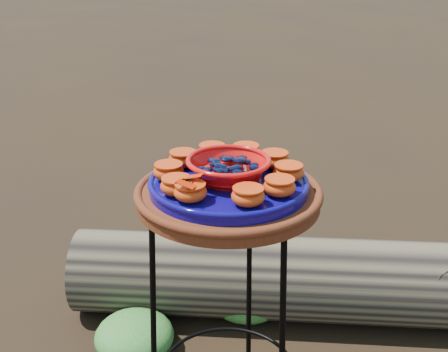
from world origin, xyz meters
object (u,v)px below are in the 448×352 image
(terracotta_saucer, at_px, (228,196))
(cobalt_plate, at_px, (228,185))
(driftwood_log, at_px, (298,279))
(red_bowl, at_px, (228,170))
(plant_stand, at_px, (228,316))

(terracotta_saucer, xyz_separation_m, cobalt_plate, (0.00, 0.00, 0.03))
(driftwood_log, bearing_deg, red_bowl, -99.95)
(cobalt_plate, height_order, red_bowl, red_bowl)
(cobalt_plate, xyz_separation_m, red_bowl, (0.00, 0.00, 0.04))
(red_bowl, xyz_separation_m, driftwood_log, (0.09, 0.54, -0.64))
(plant_stand, relative_size, driftwood_log, 0.42)
(plant_stand, bearing_deg, red_bowl, 0.00)
(cobalt_plate, relative_size, red_bowl, 2.00)
(plant_stand, xyz_separation_m, driftwood_log, (0.09, 0.54, -0.19))
(red_bowl, bearing_deg, terracotta_saucer, 0.00)
(red_bowl, distance_m, driftwood_log, 0.84)
(cobalt_plate, relative_size, driftwood_log, 0.24)
(plant_stand, xyz_separation_m, terracotta_saucer, (0.00, 0.00, 0.37))
(plant_stand, height_order, cobalt_plate, cobalt_plate)
(terracotta_saucer, relative_size, red_bowl, 2.33)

